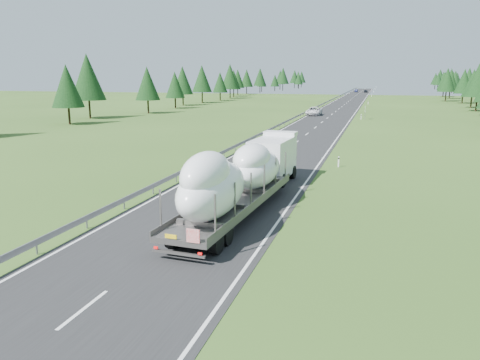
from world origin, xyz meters
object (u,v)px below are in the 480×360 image
(highway_sign, at_px, (365,110))
(boat_truck, at_px, (244,172))
(distant_car_blue, at_px, (356,91))
(distant_van, at_px, (314,111))
(distant_car_dark, at_px, (366,91))

(highway_sign, xyz_separation_m, boat_truck, (-5.20, -65.83, 0.56))
(boat_truck, distance_m, distant_car_blue, 219.31)
(distant_van, height_order, distant_car_blue, distant_van)
(boat_truck, xyz_separation_m, distant_van, (-5.48, 72.84, -1.50))
(highway_sign, relative_size, distant_car_blue, 0.64)
(distant_van, bearing_deg, highway_sign, -32.96)
(distant_van, distance_m, distant_car_dark, 142.40)
(boat_truck, distance_m, distant_car_dark, 215.11)
(highway_sign, distance_m, distant_car_blue, 153.72)
(distant_car_dark, bearing_deg, distant_car_blue, 133.21)
(distant_van, height_order, distant_car_dark, distant_van)
(distant_van, bearing_deg, boat_truck, -85.40)
(boat_truck, bearing_deg, distant_car_blue, 91.05)
(distant_van, xyz_separation_m, distant_car_blue, (1.46, 146.43, -0.20))
(boat_truck, height_order, distant_car_blue, boat_truck)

